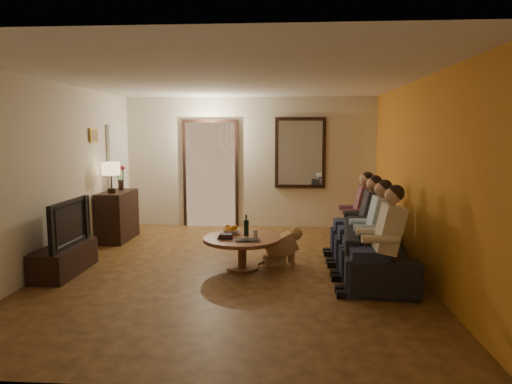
# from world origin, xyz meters

# --- Properties ---
(floor) EXTENTS (5.00, 6.00, 0.01)m
(floor) POSITION_xyz_m (0.00, 0.00, 0.00)
(floor) COLOR #3C2710
(floor) RESTS_ON ground
(ceiling) EXTENTS (5.00, 6.00, 0.01)m
(ceiling) POSITION_xyz_m (0.00, 0.00, 2.60)
(ceiling) COLOR white
(ceiling) RESTS_ON back_wall
(back_wall) EXTENTS (5.00, 0.02, 2.60)m
(back_wall) POSITION_xyz_m (0.00, 3.00, 1.30)
(back_wall) COLOR beige
(back_wall) RESTS_ON floor
(front_wall) EXTENTS (5.00, 0.02, 2.60)m
(front_wall) POSITION_xyz_m (0.00, -3.00, 1.30)
(front_wall) COLOR beige
(front_wall) RESTS_ON floor
(left_wall) EXTENTS (0.02, 6.00, 2.60)m
(left_wall) POSITION_xyz_m (-2.50, 0.00, 1.30)
(left_wall) COLOR beige
(left_wall) RESTS_ON floor
(right_wall) EXTENTS (0.02, 6.00, 2.60)m
(right_wall) POSITION_xyz_m (2.50, 0.00, 1.30)
(right_wall) COLOR beige
(right_wall) RESTS_ON floor
(orange_accent) EXTENTS (0.01, 6.00, 2.60)m
(orange_accent) POSITION_xyz_m (2.49, 0.00, 1.30)
(orange_accent) COLOR #BF8020
(orange_accent) RESTS_ON right_wall
(kitchen_doorway) EXTENTS (1.00, 0.06, 2.10)m
(kitchen_doorway) POSITION_xyz_m (-0.80, 2.98, 1.05)
(kitchen_doorway) COLOR #FFE0A5
(kitchen_doorway) RESTS_ON floor
(door_trim) EXTENTS (1.12, 0.04, 2.22)m
(door_trim) POSITION_xyz_m (-0.80, 2.97, 1.05)
(door_trim) COLOR black
(door_trim) RESTS_ON floor
(fridge_glimpse) EXTENTS (0.45, 0.03, 1.70)m
(fridge_glimpse) POSITION_xyz_m (-0.55, 2.98, 0.90)
(fridge_glimpse) COLOR silver
(fridge_glimpse) RESTS_ON floor
(mirror_frame) EXTENTS (1.00, 0.05, 1.40)m
(mirror_frame) POSITION_xyz_m (1.00, 2.96, 1.50)
(mirror_frame) COLOR black
(mirror_frame) RESTS_ON back_wall
(mirror_glass) EXTENTS (0.86, 0.02, 1.26)m
(mirror_glass) POSITION_xyz_m (1.00, 2.93, 1.50)
(mirror_glass) COLOR white
(mirror_glass) RESTS_ON back_wall
(white_door) EXTENTS (0.06, 0.85, 2.04)m
(white_door) POSITION_xyz_m (-2.46, 2.30, 1.02)
(white_door) COLOR white
(white_door) RESTS_ON floor
(framed_art) EXTENTS (0.03, 0.28, 0.24)m
(framed_art) POSITION_xyz_m (-2.47, 1.30, 1.85)
(framed_art) COLOR #B28C33
(framed_art) RESTS_ON left_wall
(art_canvas) EXTENTS (0.01, 0.22, 0.18)m
(art_canvas) POSITION_xyz_m (-2.46, 1.30, 1.85)
(art_canvas) COLOR brown
(art_canvas) RESTS_ON left_wall
(dresser) EXTENTS (0.45, 0.97, 0.87)m
(dresser) POSITION_xyz_m (-2.25, 1.64, 0.43)
(dresser) COLOR black
(dresser) RESTS_ON floor
(table_lamp) EXTENTS (0.30, 0.30, 0.54)m
(table_lamp) POSITION_xyz_m (-2.25, 1.42, 1.14)
(table_lamp) COLOR beige
(table_lamp) RESTS_ON dresser
(flower_vase) EXTENTS (0.14, 0.14, 0.44)m
(flower_vase) POSITION_xyz_m (-2.25, 1.86, 1.09)
(flower_vase) COLOR #B41330
(flower_vase) RESTS_ON dresser
(tv_stand) EXTENTS (0.45, 1.13, 0.38)m
(tv_stand) POSITION_xyz_m (-2.25, -0.34, 0.19)
(tv_stand) COLOR black
(tv_stand) RESTS_ON floor
(tv) EXTENTS (1.08, 0.14, 0.62)m
(tv) POSITION_xyz_m (-2.25, -0.34, 0.69)
(tv) COLOR black
(tv) RESTS_ON tv_stand
(sofa) EXTENTS (2.26, 1.08, 0.64)m
(sofa) POSITION_xyz_m (1.95, -0.04, 0.32)
(sofa) COLOR black
(sofa) RESTS_ON floor
(person_a) EXTENTS (0.60, 0.40, 1.20)m
(person_a) POSITION_xyz_m (1.85, -0.94, 0.60)
(person_a) COLOR tan
(person_a) RESTS_ON sofa
(person_b) EXTENTS (0.60, 0.40, 1.20)m
(person_b) POSITION_xyz_m (1.85, -0.34, 0.60)
(person_b) COLOR tan
(person_b) RESTS_ON sofa
(person_c) EXTENTS (0.60, 0.40, 1.20)m
(person_c) POSITION_xyz_m (1.85, 0.26, 0.60)
(person_c) COLOR tan
(person_c) RESTS_ON sofa
(person_d) EXTENTS (0.60, 0.40, 1.20)m
(person_d) POSITION_xyz_m (1.85, 0.86, 0.60)
(person_d) COLOR tan
(person_d) RESTS_ON sofa
(dog) EXTENTS (0.61, 0.44, 0.56)m
(dog) POSITION_xyz_m (0.66, 0.29, 0.28)
(dog) COLOR #AA824E
(dog) RESTS_ON floor
(coffee_table) EXTENTS (1.19, 1.19, 0.45)m
(coffee_table) POSITION_xyz_m (0.12, 0.04, 0.23)
(coffee_table) COLOR brown
(coffee_table) RESTS_ON floor
(bowl) EXTENTS (0.26, 0.26, 0.06)m
(bowl) POSITION_xyz_m (-0.06, 0.26, 0.48)
(bowl) COLOR white
(bowl) RESTS_ON coffee_table
(oranges) EXTENTS (0.20, 0.20, 0.08)m
(oranges) POSITION_xyz_m (-0.06, 0.26, 0.55)
(oranges) COLOR orange
(oranges) RESTS_ON bowl
(wine_bottle) EXTENTS (0.07, 0.07, 0.31)m
(wine_bottle) POSITION_xyz_m (0.17, 0.14, 0.60)
(wine_bottle) COLOR black
(wine_bottle) RESTS_ON coffee_table
(wine_glass) EXTENTS (0.06, 0.06, 0.10)m
(wine_glass) POSITION_xyz_m (0.30, 0.09, 0.50)
(wine_glass) COLOR silver
(wine_glass) RESTS_ON coffee_table
(book_stack) EXTENTS (0.20, 0.15, 0.07)m
(book_stack) POSITION_xyz_m (-0.10, -0.06, 0.48)
(book_stack) COLOR black
(book_stack) RESTS_ON coffee_table
(laptop) EXTENTS (0.35, 0.25, 0.03)m
(laptop) POSITION_xyz_m (0.22, -0.24, 0.46)
(laptop) COLOR black
(laptop) RESTS_ON coffee_table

